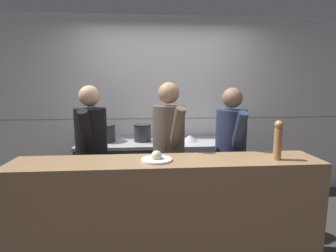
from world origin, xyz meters
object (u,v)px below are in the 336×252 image
at_px(pepper_mill, 278,139).
at_px(chef_head_cook, 92,154).
at_px(sauce_pot, 142,132).
at_px(stock_pot, 104,133).
at_px(chef_line, 230,154).
at_px(mixing_bowl_steel, 190,138).
at_px(chef_sous, 169,152).
at_px(oven_range, 125,174).
at_px(plated_dish_main, 157,158).

distance_m(pepper_mill, chef_head_cook, 1.85).
relative_size(sauce_pot, chef_head_cook, 0.14).
xyz_separation_m(stock_pot, chef_line, (1.46, -0.76, -0.12)).
distance_m(stock_pot, mixing_bowl_steel, 1.14).
bearing_deg(sauce_pot, mixing_bowl_steel, 2.12).
xyz_separation_m(stock_pot, mixing_bowl_steel, (1.14, -0.01, -0.09)).
bearing_deg(pepper_mill, chef_sous, 145.01).
bearing_deg(oven_range, chef_sous, -53.90).
height_order(oven_range, plated_dish_main, plated_dish_main).
xyz_separation_m(oven_range, stock_pot, (-0.26, 0.01, 0.57)).
bearing_deg(chef_sous, chef_line, -17.12).
relative_size(stock_pot, chef_line, 0.18).
height_order(stock_pot, sauce_pot, sauce_pot).
height_order(oven_range, stock_pot, stock_pot).
relative_size(oven_range, stock_pot, 3.99).
distance_m(sauce_pot, chef_head_cook, 0.85).
height_order(stock_pot, pepper_mill, pepper_mill).
height_order(stock_pot, chef_head_cook, chef_head_cook).
bearing_deg(plated_dish_main, sauce_pot, 96.21).
xyz_separation_m(mixing_bowl_steel, chef_head_cook, (-1.17, -0.67, -0.02)).
relative_size(plated_dish_main, chef_line, 0.16).
bearing_deg(pepper_mill, oven_range, 136.37).
distance_m(pepper_mill, chef_line, 0.70).
bearing_deg(chef_head_cook, oven_range, 67.64).
xyz_separation_m(plated_dish_main, chef_line, (0.82, 0.55, -0.13)).
height_order(sauce_pot, mixing_bowl_steel, sauce_pot).
bearing_deg(oven_range, sauce_pot, -4.25).
distance_m(stock_pot, chef_head_cook, 0.69).
height_order(oven_range, chef_line, chef_line).
relative_size(sauce_pot, plated_dish_main, 0.89).
distance_m(chef_head_cook, chef_line, 1.49).
bearing_deg(oven_range, chef_head_cook, -113.21).
bearing_deg(plated_dish_main, oven_range, 106.46).
distance_m(stock_pot, plated_dish_main, 1.45).
xyz_separation_m(plated_dish_main, chef_head_cook, (-0.67, 0.63, -0.12)).
relative_size(plated_dish_main, pepper_mill, 0.77).
xyz_separation_m(chef_head_cook, chef_sous, (0.82, -0.06, 0.02)).
xyz_separation_m(pepper_mill, chef_line, (-0.21, 0.60, -0.28)).
height_order(mixing_bowl_steel, plated_dish_main, plated_dish_main).
relative_size(stock_pot, chef_head_cook, 0.18).
relative_size(sauce_pot, chef_sous, 0.14).
xyz_separation_m(plated_dish_main, pepper_mill, (1.03, -0.05, 0.16)).
bearing_deg(chef_sous, plated_dish_main, -120.92).
xyz_separation_m(oven_range, chef_line, (1.20, -0.75, 0.45)).
bearing_deg(plated_dish_main, chef_line, 33.85).
xyz_separation_m(stock_pot, chef_head_cook, (-0.03, -0.68, -0.11)).
bearing_deg(stock_pot, mixing_bowl_steel, -0.26).
bearing_deg(plated_dish_main, pepper_mill, -2.88).
bearing_deg(pepper_mill, chef_line, 109.17).
height_order(sauce_pot, chef_head_cook, chef_head_cook).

